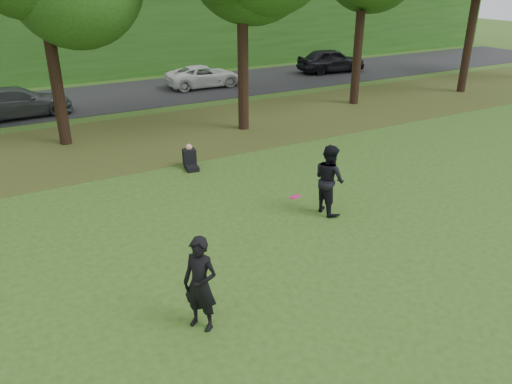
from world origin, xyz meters
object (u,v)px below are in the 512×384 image
Objects in this scene: player_left at (200,284)px; player_right at (329,179)px; frisbee at (295,197)px; seated_person at (190,159)px.

player_right is (5.04, 2.82, 0.03)m from player_left.
player_left is 3.39m from frisbee.
player_right is at bearing 84.20° from player_left.
player_left is 8.44m from seated_person.
player_left is at bearing 120.27° from player_right.
seated_person is at bearing 124.00° from player_left.
player_left is 6.38× the size of frisbee.
frisbee is at bearing 124.73° from player_right.
player_left is 2.27× the size of seated_person.
frisbee is (-2.03, -1.35, 0.46)m from player_right.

